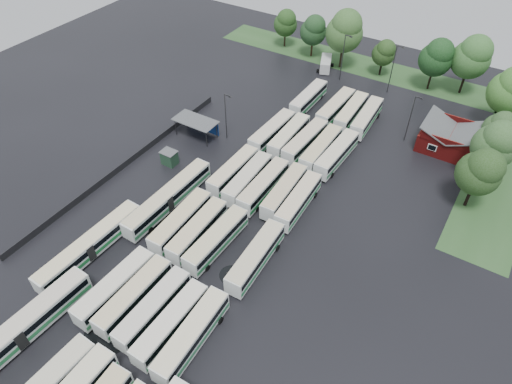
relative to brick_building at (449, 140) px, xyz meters
The scene contains 51 objects.
ground 49.08m from the brick_building, 119.30° to the right, with size 160.00×160.00×0.00m, color black.
brick_building is the anchor object (origin of this frame).
wash_shed 46.14m from the brick_building, 153.27° to the right, with size 8.20×4.20×3.58m.
utility_hut 50.26m from the brick_building, 143.11° to the right, with size 2.70×2.20×2.62m.
grass_strip_north 31.19m from the brick_building, 134.96° to the left, with size 80.00×10.00×0.01m, color #2B5125.
grass_strip_east 10.17m from the brick_building, ahead, with size 10.00×50.00×0.01m, color #2B5125.
west_fence 57.83m from the brick_building, 143.04° to the right, with size 0.10×50.00×1.20m, color #2D2D30.
bus_r1c0 61.97m from the brick_building, 117.08° to the right, with size 2.94×12.39×3.43m.
bus_r1c1 60.41m from the brick_building, 114.71° to the right, with size 2.58×12.03×3.35m.
bus_r1c2 59.17m from the brick_building, 111.76° to the right, with size 2.56×11.90×3.31m.
bus_r1c3 58.50m from the brick_building, 108.67° to the right, with size 2.56×11.93×3.32m.
bus_r1c4 57.51m from the brick_building, 105.73° to the right, with size 3.16×12.55×3.47m.
bus_r2c0 50.30m from the brick_building, 124.38° to the right, with size 3.04×12.46×3.45m.
bus_r2c1 48.66m from the brick_building, 121.26° to the right, with size 2.89×12.09×3.35m.
bus_r2c2 47.02m from the brick_building, 117.69° to the right, with size 2.92×12.34×3.42m.
bus_r2c4 44.14m from the brick_building, 110.46° to the right, with size 3.16×12.47×3.44m.
bus_r3c0 39.67m from the brick_building, 135.76° to the right, with size 2.61×11.85×3.29m.
bus_r3c1 37.83m from the brick_building, 131.80° to the right, with size 2.99×12.13×3.35m.
bus_r3c2 35.92m from the brick_building, 128.02° to the right, with size 2.67×12.31×3.42m.
bus_r3c3 33.35m from the brick_building, 124.02° to the right, with size 3.08×12.03×3.32m.
bus_r3c4 32.38m from the brick_building, 119.07° to the right, with size 3.01×12.05×3.33m.
bus_r4c0 32.06m from the brick_building, 152.86° to the right, with size 3.03×12.44×3.44m.
bus_r4c1 28.95m from the brick_building, 150.83° to the right, with size 2.76×12.06×3.34m.
bus_r4c2 26.15m from the brick_building, 147.28° to the right, with size 3.16×12.46×3.44m.
bus_r4c3 23.62m from the brick_building, 141.98° to the right, with size 2.63×12.30×3.42m.
bus_r4c4 21.31m from the brick_building, 137.07° to the right, with size 3.05×12.46×3.45m.
bus_r5c0 28.23m from the brick_building, behind, with size 2.62×12.04×3.35m.
bus_r5c2 22.06m from the brick_building, behind, with size 3.01×12.49×3.46m.
bus_r5c3 18.80m from the brick_building, behind, with size 2.94×12.15×3.36m.
bus_r5c4 15.52m from the brick_building, behind, with size 3.16×12.23×3.37m.
artic_bus_west_a 73.52m from the brick_building, 116.89° to the right, with size 3.49×18.80×3.47m.
artic_bus_west_b 50.92m from the brick_building, 130.81° to the right, with size 2.88×18.14×3.36m.
artic_bus_west_c 63.35m from the brick_building, 124.94° to the right, with size 3.01×17.71×3.28m.
minibus 35.63m from the brick_building, 154.00° to the left, with size 4.28×6.49×2.66m.
tree_north_0 50.68m from the brick_building, 155.23° to the left, with size 5.69×5.69×9.43m.
tree_north_1 42.92m from the brick_building, 152.18° to the left, with size 6.16×6.16×10.21m.
tree_north_2 35.45m from the brick_building, 148.04° to the left, with size 8.28×8.28×13.72m.
tree_north_3 28.57m from the brick_building, 135.70° to the left, with size 5.14×5.14×8.50m.
tree_north_4 22.14m from the brick_building, 115.30° to the left, with size 6.99×6.99×11.58m.
tree_north_5 22.50m from the brick_building, 97.49° to the left, with size 7.90×7.90×13.08m.
tree_east_0 16.00m from the brick_building, 63.88° to the right, with size 6.74×6.74×11.16m.
tree_east_1 10.85m from the brick_building, 38.54° to the right, with size 7.10×7.10×11.76m.
tree_east_2 8.23m from the brick_building, 18.02° to the left, with size 5.45×5.45×9.03m.
tree_east_3 14.75m from the brick_building, 61.54° to the left, with size 7.88×7.88×13.05m.
lamp_post_ne 8.32m from the brick_building, 167.41° to the right, with size 1.45×0.28×9.45m.
lamp_post_nw 40.62m from the brick_building, 152.53° to the right, with size 1.46×0.28×9.47m.
lamp_post_back_w 30.28m from the brick_building, 154.40° to the left, with size 1.61×0.31×10.46m.
lamp_post_back_e 21.37m from the brick_building, 140.25° to the left, with size 1.64×0.32×10.65m.
puddle_0 64.98m from the brick_building, 112.84° to the right, with size 6.18×6.18×0.01m, color black.
puddle_2 53.01m from the brick_building, 127.05° to the right, with size 5.36×5.36×0.01m, color black.
puddle_3 47.84m from the brick_building, 111.36° to the right, with size 3.39×3.39×0.01m, color black.
Camera 1 is at (29.67, -32.36, 50.84)m, focal length 32.00 mm.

